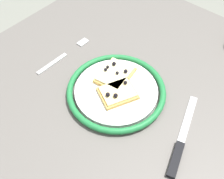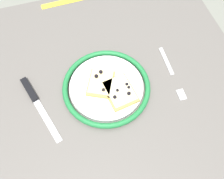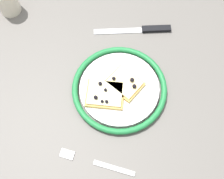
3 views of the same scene
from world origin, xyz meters
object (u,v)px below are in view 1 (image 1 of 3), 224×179
Objects in this scene: pizza_slice_far at (118,93)px; pizza_slice_near at (115,74)px; fork at (64,55)px; plate at (116,91)px; dining_table at (126,107)px; knife at (179,148)px.

pizza_slice_near is at bearing 137.18° from pizza_slice_far.
pizza_slice_near is at bearing 8.41° from fork.
pizza_slice_near is 0.99× the size of pizza_slice_far.
pizza_slice_far is at bearing -42.82° from pizza_slice_near.
pizza_slice_far is (0.02, -0.01, 0.01)m from plate.
dining_table is 0.12m from pizza_slice_far.
pizza_slice_far reaches higher than knife.
pizza_slice_far is at bearing -34.06° from plate.
fork is at bearing 175.09° from knife.
dining_table is at bearing 93.24° from pizza_slice_far.
knife reaches higher than dining_table.
plate reaches higher than dining_table.
pizza_slice_near is 0.07m from pizza_slice_far.
dining_table is 8.13× the size of pizza_slice_far.
dining_table is at bearing 6.57° from fork.
knife is (0.20, -0.02, -0.02)m from pizza_slice_far.
knife is 0.44m from fork.
pizza_slice_far is 0.20m from knife.
dining_table is 0.23m from knife.
plate reaches higher than fork.
dining_table is 0.11m from plate.
pizza_slice_far reaches higher than fork.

